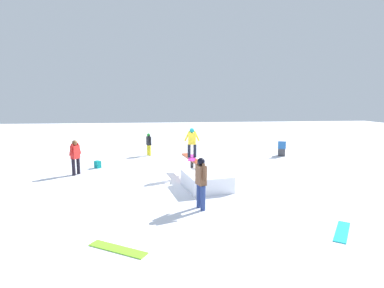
{
  "coord_description": "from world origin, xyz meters",
  "views": [
    {
      "loc": [
        -12.38,
        1.43,
        3.26
      ],
      "look_at": [
        0.0,
        0.0,
        1.39
      ],
      "focal_mm": 28.0,
      "sensor_mm": 36.0,
      "label": 1
    }
  ],
  "objects_px": {
    "bystander_black": "(149,143)",
    "bystander_red": "(75,155)",
    "folding_chair": "(282,149)",
    "backpack_on_snow": "(98,164)",
    "loose_snowboard_lime": "(118,249)",
    "bystander_brown": "(201,180)",
    "rail_feature": "(192,161)",
    "main_rider_on_rail": "(192,144)",
    "loose_snowboard_cyan": "(342,232)"
  },
  "relations": [
    {
      "from": "main_rider_on_rail",
      "to": "backpack_on_snow",
      "type": "bearing_deg",
      "value": 73.35
    },
    {
      "from": "bystander_red",
      "to": "loose_snowboard_lime",
      "type": "height_order",
      "value": "bystander_red"
    },
    {
      "from": "bystander_black",
      "to": "loose_snowboard_lime",
      "type": "distance_m",
      "value": 11.15
    },
    {
      "from": "bystander_brown",
      "to": "folding_chair",
      "type": "height_order",
      "value": "bystander_brown"
    },
    {
      "from": "bystander_brown",
      "to": "loose_snowboard_cyan",
      "type": "distance_m",
      "value": 3.91
    },
    {
      "from": "folding_chair",
      "to": "backpack_on_snow",
      "type": "relative_size",
      "value": 2.59
    },
    {
      "from": "backpack_on_snow",
      "to": "bystander_brown",
      "type": "bearing_deg",
      "value": 173.03
    },
    {
      "from": "bystander_brown",
      "to": "loose_snowboard_cyan",
      "type": "bearing_deg",
      "value": -139.21
    },
    {
      "from": "main_rider_on_rail",
      "to": "loose_snowboard_lime",
      "type": "bearing_deg",
      "value": 167.9
    },
    {
      "from": "backpack_on_snow",
      "to": "main_rider_on_rail",
      "type": "bearing_deg",
      "value": -157.54
    },
    {
      "from": "bystander_red",
      "to": "backpack_on_snow",
      "type": "height_order",
      "value": "bystander_red"
    },
    {
      "from": "bystander_black",
      "to": "loose_snowboard_cyan",
      "type": "bearing_deg",
      "value": -1.74
    },
    {
      "from": "main_rider_on_rail",
      "to": "backpack_on_snow",
      "type": "relative_size",
      "value": 4.21
    },
    {
      "from": "bystander_red",
      "to": "backpack_on_snow",
      "type": "distance_m",
      "value": 1.56
    },
    {
      "from": "bystander_black",
      "to": "main_rider_on_rail",
      "type": "bearing_deg",
      "value": -5.35
    },
    {
      "from": "rail_feature",
      "to": "bystander_red",
      "type": "height_order",
      "value": "bystander_red"
    },
    {
      "from": "bystander_red",
      "to": "loose_snowboard_lime",
      "type": "bearing_deg",
      "value": -129.07
    },
    {
      "from": "rail_feature",
      "to": "loose_snowboard_cyan",
      "type": "xyz_separation_m",
      "value": [
        -5.83,
        -3.08,
        -0.66
      ]
    },
    {
      "from": "bystander_black",
      "to": "loose_snowboard_cyan",
      "type": "height_order",
      "value": "bystander_black"
    },
    {
      "from": "bystander_brown",
      "to": "loose_snowboard_lime",
      "type": "distance_m",
      "value": 3.24
    },
    {
      "from": "bystander_brown",
      "to": "bystander_red",
      "type": "xyz_separation_m",
      "value": [
        4.68,
        4.81,
        -0.02
      ]
    },
    {
      "from": "rail_feature",
      "to": "folding_chair",
      "type": "height_order",
      "value": "folding_chair"
    },
    {
      "from": "bystander_brown",
      "to": "folding_chair",
      "type": "xyz_separation_m",
      "value": [
        7.84,
        -5.86,
        -0.46
      ]
    },
    {
      "from": "bystander_red",
      "to": "folding_chair",
      "type": "distance_m",
      "value": 11.15
    },
    {
      "from": "loose_snowboard_cyan",
      "to": "folding_chair",
      "type": "relative_size",
      "value": 1.53
    },
    {
      "from": "bystander_brown",
      "to": "bystander_red",
      "type": "distance_m",
      "value": 6.71
    },
    {
      "from": "bystander_brown",
      "to": "folding_chair",
      "type": "bearing_deg",
      "value": -54.63
    },
    {
      "from": "loose_snowboard_cyan",
      "to": "backpack_on_snow",
      "type": "relative_size",
      "value": 3.95
    },
    {
      "from": "bystander_black",
      "to": "loose_snowboard_cyan",
      "type": "relative_size",
      "value": 0.98
    },
    {
      "from": "bystander_black",
      "to": "rail_feature",
      "type": "bearing_deg",
      "value": -5.35
    },
    {
      "from": "bystander_red",
      "to": "bystander_black",
      "type": "bearing_deg",
      "value": -5.88
    },
    {
      "from": "rail_feature",
      "to": "main_rider_on_rail",
      "type": "xyz_separation_m",
      "value": [
        0.0,
        0.0,
        0.74
      ]
    },
    {
      "from": "folding_chair",
      "to": "loose_snowboard_cyan",
      "type": "bearing_deg",
      "value": 96.11
    },
    {
      "from": "bystander_brown",
      "to": "loose_snowboard_lime",
      "type": "xyz_separation_m",
      "value": [
        -2.24,
        2.17,
        -0.87
      ]
    },
    {
      "from": "bystander_brown",
      "to": "folding_chair",
      "type": "relative_size",
      "value": 1.77
    },
    {
      "from": "main_rider_on_rail",
      "to": "bystander_brown",
      "type": "distance_m",
      "value": 3.89
    },
    {
      "from": "main_rider_on_rail",
      "to": "loose_snowboard_cyan",
      "type": "relative_size",
      "value": 1.07
    },
    {
      "from": "bystander_red",
      "to": "main_rider_on_rail",
      "type": "bearing_deg",
      "value": -69.45
    },
    {
      "from": "loose_snowboard_cyan",
      "to": "backpack_on_snow",
      "type": "height_order",
      "value": "backpack_on_snow"
    },
    {
      "from": "backpack_on_snow",
      "to": "folding_chair",
      "type": "bearing_deg",
      "value": -121.07
    },
    {
      "from": "main_rider_on_rail",
      "to": "folding_chair",
      "type": "distance_m",
      "value": 7.02
    },
    {
      "from": "loose_snowboard_cyan",
      "to": "loose_snowboard_lime",
      "type": "distance_m",
      "value": 5.43
    },
    {
      "from": "main_rider_on_rail",
      "to": "loose_snowboard_lime",
      "type": "relative_size",
      "value": 1.01
    },
    {
      "from": "rail_feature",
      "to": "bystander_black",
      "type": "height_order",
      "value": "bystander_black"
    },
    {
      "from": "rail_feature",
      "to": "bystander_red",
      "type": "xyz_separation_m",
      "value": [
        0.83,
        4.99,
        0.18
      ]
    },
    {
      "from": "folding_chair",
      "to": "loose_snowboard_lime",
      "type": "bearing_deg",
      "value": 72.44
    },
    {
      "from": "main_rider_on_rail",
      "to": "loose_snowboard_lime",
      "type": "height_order",
      "value": "main_rider_on_rail"
    },
    {
      "from": "bystander_black",
      "to": "backpack_on_snow",
      "type": "relative_size",
      "value": 3.86
    },
    {
      "from": "bystander_black",
      "to": "bystander_red",
      "type": "relative_size",
      "value": 0.86
    },
    {
      "from": "folding_chair",
      "to": "bystander_brown",
      "type": "bearing_deg",
      "value": 74.17
    }
  ]
}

